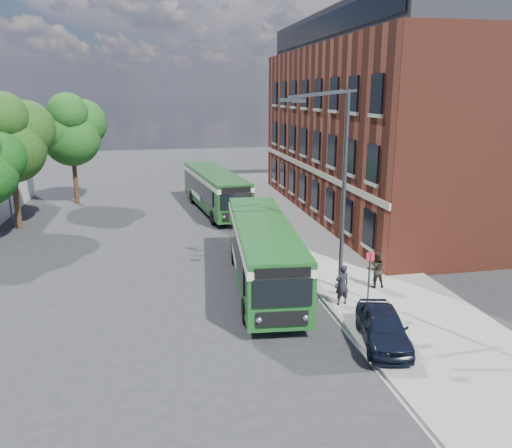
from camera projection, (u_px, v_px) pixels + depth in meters
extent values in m
plane|color=#29292B|center=(222.00, 283.00, 23.89)|extent=(120.00, 120.00, 0.00)
cube|color=gray|center=(311.00, 230.00, 32.81)|extent=(6.00, 48.00, 0.15)
cube|color=beige|center=(266.00, 234.00, 32.23)|extent=(0.12, 48.00, 0.01)
cube|color=maroon|center=(388.00, 133.00, 36.44)|extent=(12.00, 26.00, 12.00)
cube|color=beige|center=(308.00, 168.00, 35.88)|extent=(0.12, 26.00, 0.35)
cube|color=black|center=(395.00, 30.00, 34.63)|extent=(10.80, 24.80, 2.20)
cube|color=black|center=(321.00, 28.00, 33.58)|extent=(0.08, 24.00, 1.40)
cylinder|color=#373A3C|center=(5.00, 161.00, 32.65)|extent=(0.10, 0.10, 9.00)
cube|color=red|center=(4.00, 97.00, 31.69)|extent=(0.90, 0.02, 0.60)
cylinder|color=#373A3C|center=(340.00, 288.00, 22.97)|extent=(0.44, 0.44, 0.30)
cylinder|color=#373A3C|center=(344.00, 195.00, 21.86)|extent=(0.18, 0.18, 9.00)
cube|color=#373A3C|center=(325.00, 94.00, 19.95)|extent=(2.58, 0.46, 0.37)
cube|color=#373A3C|center=(316.00, 94.00, 21.09)|extent=(2.58, 0.46, 0.37)
cube|color=#373A3C|center=(298.00, 101.00, 19.32)|extent=(0.55, 0.22, 0.16)
cube|color=#373A3C|center=(284.00, 100.00, 21.37)|extent=(0.55, 0.22, 0.16)
cylinder|color=#373A3C|center=(369.00, 282.00, 20.68)|extent=(0.08, 0.08, 2.50)
cube|color=red|center=(370.00, 257.00, 20.40)|extent=(0.35, 0.04, 0.35)
cube|color=#1B541F|center=(263.00, 248.00, 23.43)|extent=(3.59, 11.88, 2.45)
cube|color=#1B541F|center=(263.00, 274.00, 23.76)|extent=(3.64, 11.92, 0.14)
cube|color=black|center=(235.00, 245.00, 23.56)|extent=(1.01, 9.86, 1.10)
cube|color=black|center=(289.00, 243.00, 23.82)|extent=(1.01, 9.86, 1.10)
cube|color=#F7F4CB|center=(263.00, 231.00, 23.22)|extent=(3.66, 11.95, 0.32)
cube|color=#1B541F|center=(263.00, 224.00, 23.13)|extent=(3.48, 11.77, 0.12)
cube|color=black|center=(283.00, 293.00, 17.74)|extent=(2.15, 0.28, 1.05)
cube|color=black|center=(283.00, 273.00, 17.54)|extent=(2.00, 0.27, 0.38)
cube|color=black|center=(282.00, 319.00, 17.98)|extent=(1.90, 0.26, 0.55)
sphere|color=silver|center=(259.00, 320.00, 17.91)|extent=(0.26, 0.26, 0.26)
sphere|color=silver|center=(305.00, 317.00, 18.09)|extent=(0.26, 0.26, 0.26)
cube|color=black|center=(251.00, 214.00, 29.03)|extent=(2.00, 0.27, 0.90)
cube|color=white|center=(234.00, 255.00, 24.42)|extent=(0.34, 3.19, 0.45)
cylinder|color=black|center=(246.00, 310.00, 19.74)|extent=(0.37, 1.02, 1.00)
cylinder|color=black|center=(304.00, 308.00, 19.99)|extent=(0.37, 1.02, 1.00)
cylinder|color=black|center=(234.00, 254.00, 26.57)|extent=(0.37, 1.02, 1.00)
cylinder|color=black|center=(278.00, 253.00, 26.81)|extent=(0.37, 1.02, 1.00)
cube|color=#194B1C|center=(215.00, 188.00, 38.29)|extent=(3.88, 12.14, 2.45)
cube|color=#194B1C|center=(215.00, 204.00, 38.61)|extent=(3.93, 12.19, 0.14)
cube|color=black|center=(197.00, 187.00, 38.14)|extent=(1.27, 10.07, 1.10)
cube|color=black|center=(230.00, 185.00, 38.92)|extent=(1.27, 10.07, 1.10)
cube|color=#EEEAC4|center=(215.00, 177.00, 38.08)|extent=(3.95, 12.21, 0.32)
cube|color=#194B1C|center=(214.00, 173.00, 37.98)|extent=(3.77, 12.03, 0.12)
cube|color=black|center=(236.00, 201.00, 32.74)|extent=(2.14, 0.33, 1.05)
cube|color=black|center=(236.00, 190.00, 32.54)|extent=(2.00, 0.31, 0.38)
cube|color=black|center=(237.00, 216.00, 32.98)|extent=(1.90, 0.30, 0.55)
sphere|color=silver|center=(224.00, 217.00, 32.74)|extent=(0.26, 0.26, 0.26)
sphere|color=silver|center=(249.00, 215.00, 33.26)|extent=(0.26, 0.26, 0.26)
cube|color=black|center=(198.00, 173.00, 43.73)|extent=(2.00, 0.31, 0.90)
cube|color=white|center=(196.00, 194.00, 38.97)|extent=(0.42, 3.18, 0.45)
cylinder|color=black|center=(213.00, 218.00, 34.43)|extent=(0.40, 1.03, 1.00)
cylinder|color=black|center=(245.00, 215.00, 35.14)|extent=(0.40, 1.03, 1.00)
cylinder|color=black|center=(192.00, 197.00, 41.16)|extent=(0.40, 1.03, 1.00)
cylinder|color=black|center=(220.00, 195.00, 41.87)|extent=(0.40, 1.03, 1.00)
imported|color=black|center=(383.00, 327.00, 17.71)|extent=(2.36, 4.07, 1.30)
imported|color=black|center=(342.00, 285.00, 20.94)|extent=(0.71, 0.54, 1.77)
imported|color=black|center=(376.00, 270.00, 22.84)|extent=(0.88, 0.71, 1.70)
cylinder|color=#3C2616|center=(17.00, 201.00, 33.01)|extent=(0.36, 0.36, 3.83)
sphere|color=#1E4213|center=(10.00, 148.00, 32.13)|extent=(4.53, 4.53, 4.53)
sphere|color=#1E4213|center=(25.00, 129.00, 32.67)|extent=(3.83, 3.83, 3.83)
sphere|color=#1E4213|center=(2.00, 117.00, 30.79)|extent=(3.13, 3.13, 3.13)
cylinder|color=#3C2616|center=(76.00, 181.00, 40.74)|extent=(0.36, 0.36, 3.80)
sphere|color=#1B4C17|center=(72.00, 138.00, 39.86)|extent=(4.49, 4.49, 4.49)
sphere|color=#1B4C17|center=(83.00, 123.00, 40.39)|extent=(3.80, 3.80, 3.80)
sphere|color=#1B4C17|center=(59.00, 130.00, 38.96)|extent=(3.45, 3.45, 3.45)
sphere|color=#1B4C17|center=(67.00, 113.00, 38.53)|extent=(3.11, 3.11, 3.11)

